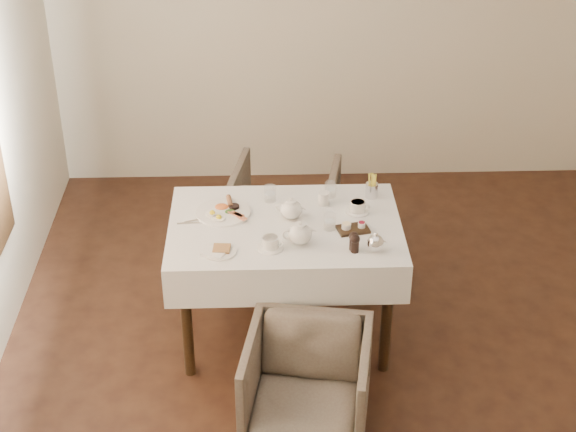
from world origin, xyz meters
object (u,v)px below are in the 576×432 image
(armchair_far, at_px, (285,212))
(teapot_centre, at_px, (291,208))
(armchair_near, at_px, (307,385))
(table, at_px, (285,242))
(breakfast_plate, at_px, (224,211))

(armchair_far, xyz_separation_m, teapot_centre, (0.01, -0.82, 0.51))
(armchair_near, distance_m, teapot_centre, 1.00)
(armchair_far, bearing_deg, table, 99.44)
(table, bearing_deg, armchair_far, 88.51)
(armchair_near, xyz_separation_m, armchair_far, (-0.06, 1.66, 0.03))
(breakfast_plate, bearing_deg, armchair_near, -48.55)
(armchair_far, bearing_deg, breakfast_plate, 74.98)
(table, height_order, armchair_far, table)
(table, relative_size, teapot_centre, 7.67)
(table, height_order, teapot_centre, teapot_centre)
(armchair_near, bearing_deg, teapot_centre, 103.33)
(table, xyz_separation_m, armchair_near, (0.09, -0.78, -0.35))
(breakfast_plate, bearing_deg, armchair_far, 80.58)
(armchair_far, xyz_separation_m, breakfast_plate, (-0.36, -0.74, 0.45))
(armchair_far, bearing_deg, armchair_near, 103.11)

